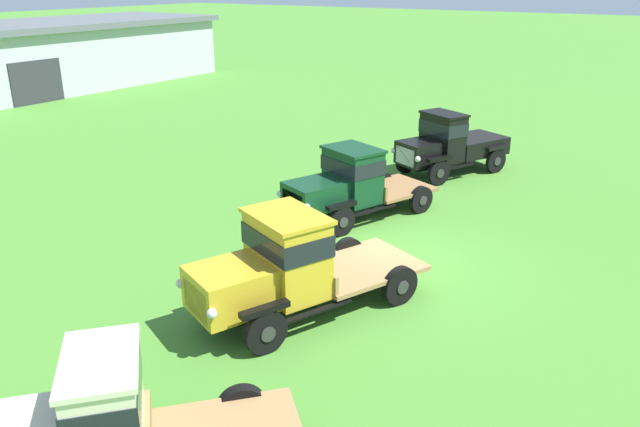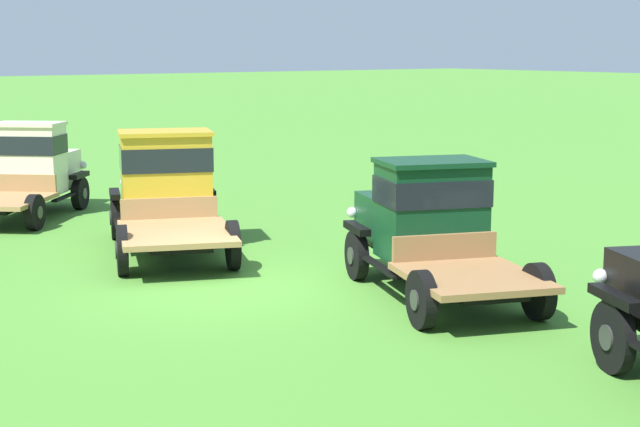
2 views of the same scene
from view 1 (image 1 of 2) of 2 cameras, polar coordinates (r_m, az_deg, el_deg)
ground_plane at (r=15.96m, az=6.66°, el=-4.60°), size 240.00×240.00×0.00m
farm_shed at (r=44.82m, az=-24.01°, el=13.08°), size 23.54×9.19×4.14m
vintage_truck_second_in_line at (r=13.02m, az=-3.39°, el=-4.81°), size 5.64×3.76×2.33m
vintage_truck_midrow_center at (r=18.39m, az=2.54°, el=2.75°), size 5.21×3.36×2.17m
vintage_truck_far_side at (r=23.30m, az=11.76°, el=6.25°), size 4.71×3.38×2.30m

